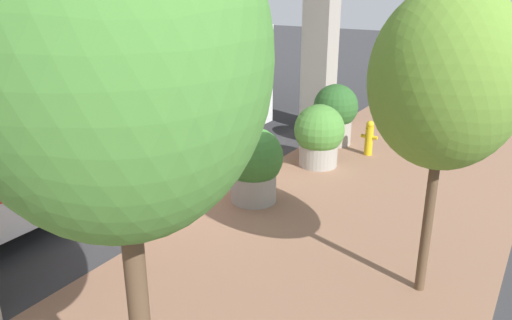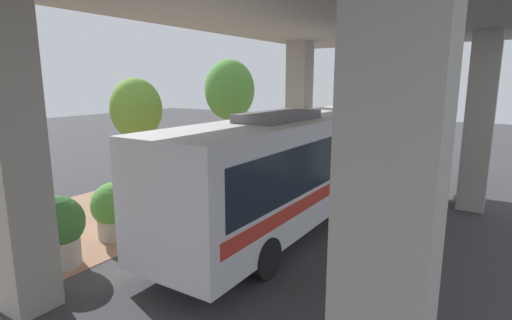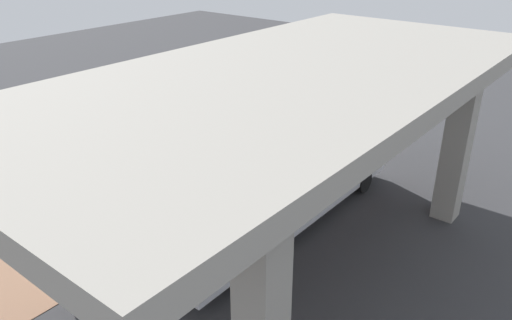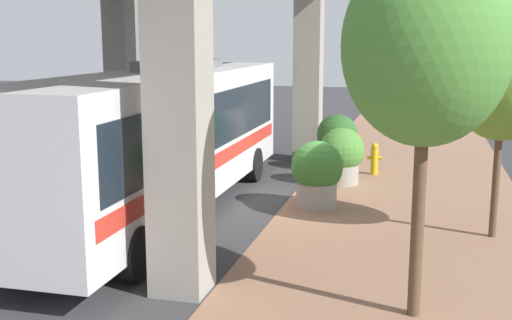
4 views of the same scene
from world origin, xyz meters
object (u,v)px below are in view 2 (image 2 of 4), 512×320
Objects in this scene: bus at (297,161)px; fire_hydrant at (49,231)px; planter_back at (187,189)px; street_tree_near at (230,90)px; planter_middle at (58,230)px; street_tree_far at (136,109)px; planter_front at (114,210)px.

fire_hydrant is (-4.64, -5.75, -1.48)m from bus.
street_tree_near is at bearing 112.52° from planter_back.
fire_hydrant is 1.39m from planter_middle.
street_tree_far is (-1.58, -4.49, -0.71)m from street_tree_near.
planter_middle is 11.51m from street_tree_near.
planter_back is (0.27, 2.81, 0.02)m from planter_front.
planter_middle is 0.39× the size of street_tree_far.
street_tree_far is at bearing 131.33° from planter_front.
bus is 2.19× the size of street_tree_near.
planter_front is 0.92× the size of planter_middle.
street_tree_far is at bearing 159.79° from planter_back.
bus is 3.95m from planter_back.
street_tree_near reaches higher than planter_front.
street_tree_far reaches higher than planter_middle.
planter_back is at bearing 84.43° from planter_front.
planter_front is 9.62m from street_tree_near.
bus reaches higher than planter_middle.
bus is 7.70m from street_tree_far.
planter_middle is 1.07× the size of planter_back.
fire_hydrant is at bearing 159.75° from planter_middle.
planter_middle is (1.24, -0.46, 0.46)m from fire_hydrant.
street_tree_far is (-4.17, 6.28, 2.42)m from planter_middle.
planter_front is 6.26m from street_tree_far.
planter_back is 7.23m from street_tree_near.
planter_middle is 0.33× the size of street_tree_near.
planter_back is at bearing -158.01° from bus.
planter_front is at bearing -131.88° from bus.
bus is at bearing 48.12° from planter_front.
street_tree_near is at bearing 97.51° from fire_hydrant.
planter_back is (1.12, 4.33, 0.37)m from fire_hydrant.
fire_hydrant is 4.49m from planter_back.
street_tree_near reaches higher than street_tree_far.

